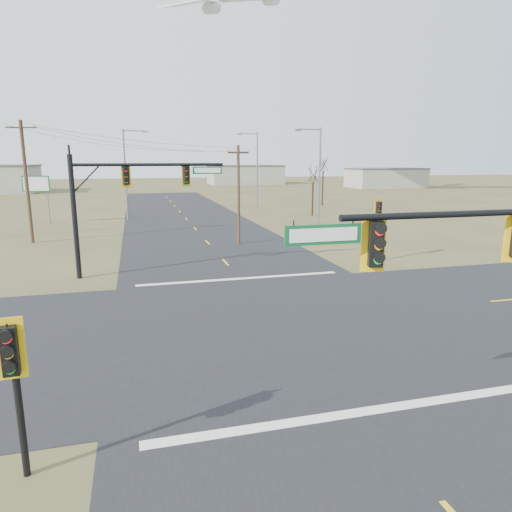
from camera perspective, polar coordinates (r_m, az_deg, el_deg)
The scene contains 18 objects.
ground at distance 20.01m, azimuth 2.91°, elevation -8.24°, with size 320.00×320.00×0.00m, color brown.
road_ew at distance 20.01m, azimuth 2.91°, elevation -8.21°, with size 160.00×14.00×0.02m, color black.
road_ns at distance 20.01m, azimuth 2.91°, elevation -8.21°, with size 14.00×160.00×0.02m, color black.
stop_bar_near at distance 13.72m, azimuth 13.01°, elevation -18.46°, with size 12.00×0.40×0.01m, color silver.
stop_bar_far at distance 26.91m, azimuth -1.97°, elevation -2.84°, with size 12.00×0.40×0.01m, color silver.
mast_arm_far at distance 28.11m, azimuth -15.97°, elevation 8.04°, with size 8.90×0.55×7.21m.
pedestal_signal_ne at distance 31.87m, azimuth 14.98°, elevation 4.83°, with size 0.63×0.55×4.32m.
pedestal_signal_sw at distance 10.97m, azimuth -28.22°, elevation -11.60°, with size 0.59×0.50×3.76m.
utility_pole_near at distance 37.46m, azimuth -2.20°, elevation 7.87°, with size 1.89×0.76×8.03m.
utility_pole_far at distance 42.49m, azimuth -26.76°, elevation 8.40°, with size 2.42×0.62×10.02m.
highway_sign at distance 54.63m, azimuth -25.75°, elevation 7.50°, with size 2.78×0.30×5.21m.
streetlight_a at distance 47.01m, azimuth 7.69°, elevation 10.31°, with size 2.80×0.36×10.01m.
streetlight_b at distance 65.74m, azimuth -0.05°, elevation 11.16°, with size 2.94×0.29×10.59m.
streetlight_c at distance 54.50m, azimuth -15.80°, elevation 10.33°, with size 2.87×0.43×10.24m.
bare_tree_c at distance 57.44m, azimuth 7.17°, elevation 10.19°, with size 3.52×3.52×6.63m.
bare_tree_d at distance 70.54m, azimuth 8.42°, elevation 11.40°, with size 3.83×3.83×7.87m.
warehouse_mid at distance 131.59m, azimuth -1.37°, elevation 10.07°, with size 20.00×12.00×5.00m, color #A19D8F.
warehouse_right at distance 119.57m, azimuth 15.90°, elevation 9.31°, with size 18.00×10.00×4.50m, color #A19D8F.
Camera 1 is at (-5.79, -17.86, 6.92)m, focal length 32.00 mm.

